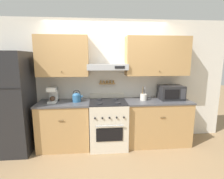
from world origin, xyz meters
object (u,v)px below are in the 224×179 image
coffee_maker (53,94)px  tea_kettle (77,97)px  stove_range (108,124)px  refrigerator (12,103)px  utensil_crock (144,97)px  microwave (171,92)px

coffee_maker → tea_kettle: bearing=-4.2°
stove_range → refrigerator: bearing=-179.2°
refrigerator → tea_kettle: 1.19m
coffee_maker → utensil_crock: size_ratio=1.03×
stove_range → refrigerator: 1.86m
tea_kettle → microwave: 1.93m
stove_range → utensil_crock: (0.73, 0.07, 0.52)m
microwave → coffee_maker: bearing=179.6°
utensil_crock → tea_kettle: bearing=-180.0°
refrigerator → microwave: 3.12m
tea_kettle → microwave: bearing=0.5°
stove_range → coffee_maker: coffee_maker is taller
utensil_crock → microwave: bearing=1.7°
stove_range → refrigerator: (-1.80, -0.03, 0.48)m
tea_kettle → stove_range: bearing=-6.5°
coffee_maker → microwave: bearing=-0.4°
refrigerator → coffee_maker: bearing=10.3°
stove_range → microwave: 1.45m
refrigerator → microwave: bearing=2.1°
microwave → utensil_crock: (-0.59, -0.02, -0.08)m
coffee_maker → utensil_crock: coffee_maker is taller
stove_range → utensil_crock: 0.90m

